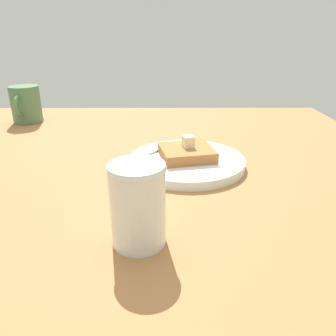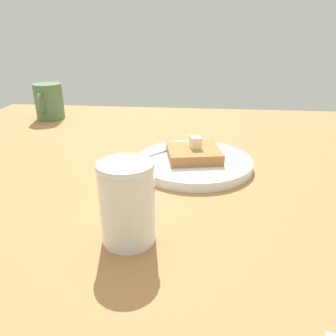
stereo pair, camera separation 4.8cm
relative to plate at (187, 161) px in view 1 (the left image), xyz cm
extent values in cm
cube|color=#A57041|center=(4.34, -9.61, -2.34)|extent=(105.25, 105.25, 2.82)
cylinder|color=white|center=(0.00, 0.00, -0.13)|extent=(21.19, 21.19, 1.60)
torus|color=gray|center=(0.00, 0.00, 0.27)|extent=(21.19, 21.19, 0.80)
cube|color=#AF6C38|center=(0.00, 0.00, 1.63)|extent=(10.17, 10.72, 1.92)
cube|color=beige|center=(-0.43, 0.26, 3.62)|extent=(2.51, 2.37, 2.06)
cube|color=silver|center=(-0.04, -8.50, 0.85)|extent=(8.20, 7.16, 0.36)
cube|color=silver|center=(-4.92, -4.35, 0.85)|extent=(3.56, 3.49, 0.36)
cube|color=silver|center=(-7.74, -3.04, 0.85)|extent=(2.64, 2.32, 0.36)
cube|color=silver|center=(-7.38, -2.62, 0.85)|extent=(2.64, 2.32, 0.36)
cube|color=silver|center=(-7.03, -2.20, 0.85)|extent=(2.64, 2.32, 0.36)
cube|color=silver|center=(-6.67, -1.78, 0.85)|extent=(2.64, 2.32, 0.36)
cylinder|color=#3B1B0B|center=(23.36, -6.91, 3.01)|extent=(5.84, 5.84, 7.89)
cylinder|color=silver|center=(23.36, -6.91, 4.00)|extent=(6.35, 6.35, 9.87)
torus|color=silver|center=(23.36, -6.91, 8.49)|extent=(6.59, 6.59, 0.50)
cylinder|color=#4E784E|center=(-31.33, -41.16, 3.86)|extent=(7.62, 7.62, 9.59)
torus|color=#4E784E|center=(-27.30, -41.16, 4.34)|extent=(5.70, 0.90, 5.70)
camera|label=1|loc=(55.75, -3.65, 22.26)|focal=35.00mm
camera|label=2|loc=(55.51, 1.12, 22.26)|focal=35.00mm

